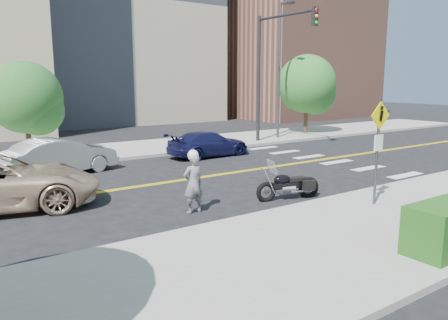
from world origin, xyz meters
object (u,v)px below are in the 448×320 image
motorcyclist (193,182)px  parked_car_blue (209,144)px  pedestrian_sign (378,141)px  motorcycle (289,179)px  parked_car_silver (60,156)px

motorcyclist → parked_car_blue: 9.17m
pedestrian_sign → motorcycle: 2.85m
motorcycle → parked_car_blue: motorcycle is taller
pedestrian_sign → motorcyclist: size_ratio=1.71×
motorcyclist → parked_car_blue: bearing=-126.3°
pedestrian_sign → parked_car_blue: 10.22m
motorcyclist → parked_car_silver: 7.41m
pedestrian_sign → parked_car_blue: (0.94, 10.09, -1.36)m
pedestrian_sign → parked_car_silver: bearing=121.5°
parked_car_silver → parked_car_blue: parked_car_silver is taller
motorcycle → parked_car_silver: (-4.78, 7.66, 0.09)m
motorcycle → parked_car_silver: bearing=135.9°
pedestrian_sign → parked_car_blue: size_ratio=0.72×
pedestrian_sign → motorcycle: bearing=119.8°
parked_car_silver → pedestrian_sign: bearing=-162.1°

